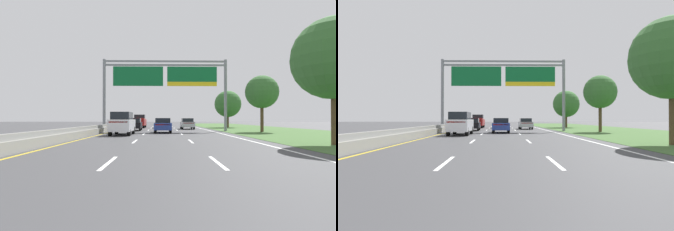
# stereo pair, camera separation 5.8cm
# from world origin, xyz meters

# --- Properties ---
(ground_plane) EXTENTS (220.00, 220.00, 0.00)m
(ground_plane) POSITION_xyz_m (0.00, 35.00, 0.00)
(ground_plane) COLOR #3D3D3F
(lane_striping) EXTENTS (11.96, 106.00, 0.01)m
(lane_striping) POSITION_xyz_m (0.00, 34.54, 0.00)
(lane_striping) COLOR white
(lane_striping) RESTS_ON ground
(grass_verge_right) EXTENTS (14.00, 110.00, 0.02)m
(grass_verge_right) POSITION_xyz_m (13.95, 35.00, 0.01)
(grass_verge_right) COLOR #3D602D
(grass_verge_right) RESTS_ON ground
(median_barrier_concrete) EXTENTS (0.60, 110.00, 0.85)m
(median_barrier_concrete) POSITION_xyz_m (-6.60, 35.00, 0.35)
(median_barrier_concrete) COLOR gray
(median_barrier_concrete) RESTS_ON ground
(overhead_sign_gantry) EXTENTS (15.06, 0.42, 8.69)m
(overhead_sign_gantry) POSITION_xyz_m (0.30, 34.77, 6.22)
(overhead_sign_gantry) COLOR gray
(overhead_sign_gantry) RESTS_ON ground
(pickup_truck_red) EXTENTS (2.05, 5.42, 2.20)m
(pickup_truck_red) POSITION_xyz_m (-3.85, 47.51, 1.07)
(pickup_truck_red) COLOR maroon
(pickup_truck_red) RESTS_ON ground
(car_navy_centre_lane_sedan) EXTENTS (1.89, 4.43, 1.57)m
(car_navy_centre_lane_sedan) POSITION_xyz_m (-0.18, 45.53, 0.82)
(car_navy_centre_lane_sedan) COLOR #161E47
(car_navy_centre_lane_sedan) RESTS_ON ground
(car_silver_right_lane_sedan) EXTENTS (1.85, 4.41, 1.57)m
(car_silver_right_lane_sedan) POSITION_xyz_m (3.57, 41.56, 0.82)
(car_silver_right_lane_sedan) COLOR #B2B5BA
(car_silver_right_lane_sedan) RESTS_ON ground
(car_blue_centre_lane_sedan) EXTENTS (1.83, 4.40, 1.57)m
(car_blue_centre_lane_sedan) POSITION_xyz_m (0.02, 31.11, 0.82)
(car_blue_centre_lane_sedan) COLOR navy
(car_blue_centre_lane_sedan) RESTS_ON ground
(car_black_left_lane_sedan) EXTENTS (1.91, 4.44, 1.57)m
(car_black_left_lane_sedan) POSITION_xyz_m (-3.61, 36.70, 0.82)
(car_black_left_lane_sedan) COLOR black
(car_black_left_lane_sedan) RESTS_ON ground
(car_white_left_lane_suv) EXTENTS (1.97, 4.73, 2.11)m
(car_white_left_lane_suv) POSITION_xyz_m (-3.73, 26.91, 1.10)
(car_white_left_lane_suv) COLOR silver
(car_white_left_lane_suv) RESTS_ON ground
(roadside_tree_near) EXTENTS (4.71, 4.71, 7.31)m
(roadside_tree_near) POSITION_xyz_m (9.75, 16.67, 4.94)
(roadside_tree_near) COLOR #4C3823
(roadside_tree_near) RESTS_ON ground
(roadside_tree_mid) EXTENTS (3.73, 3.73, 6.42)m
(roadside_tree_mid) POSITION_xyz_m (11.26, 32.49, 4.53)
(roadside_tree_mid) COLOR #4C3823
(roadside_tree_mid) RESTS_ON ground
(roadside_tree_far) EXTENTS (4.52, 4.52, 6.30)m
(roadside_tree_far) POSITION_xyz_m (11.16, 48.64, 4.03)
(roadside_tree_far) COLOR #4C3823
(roadside_tree_far) RESTS_ON ground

